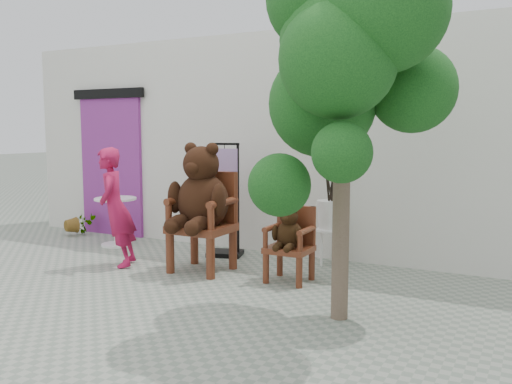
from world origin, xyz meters
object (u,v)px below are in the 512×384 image
at_px(chair_small, 290,236).
at_px(stool_bucket, 329,214).
at_px(person, 116,208).
at_px(cafe_table, 116,216).
at_px(chair_big, 202,200).
at_px(tree, 345,54).
at_px(display_stand, 225,213).

relative_size(chair_small, stool_bucket, 0.59).
height_order(chair_small, person, person).
xyz_separation_m(cafe_table, stool_bucket, (3.14, 0.37, 0.20)).
bearing_deg(person, stool_bucket, 88.47).
height_order(chair_small, cafe_table, chair_small).
xyz_separation_m(chair_big, chair_small, (1.11, 0.08, -0.35)).
xyz_separation_m(person, stool_bucket, (2.30, 1.28, -0.09)).
height_order(chair_big, cafe_table, chair_big).
distance_m(chair_big, cafe_table, 2.04).
xyz_separation_m(stool_bucket, tree, (0.79, -1.86, 1.67)).
bearing_deg(cafe_table, chair_big, -17.72).
xyz_separation_m(chair_small, tree, (0.92, -0.97, 1.81)).
distance_m(chair_small, person, 2.22).
relative_size(stool_bucket, tree, 0.46).
bearing_deg(stool_bucket, display_stand, -172.87).
distance_m(cafe_table, tree, 4.61).
relative_size(cafe_table, stool_bucket, 0.48).
bearing_deg(person, chair_small, 69.41).
height_order(person, stool_bucket, person).
height_order(chair_small, stool_bucket, stool_bucket).
xyz_separation_m(cafe_table, tree, (3.93, -1.49, 1.88)).
relative_size(chair_small, person, 0.58).
height_order(person, display_stand, display_stand).
bearing_deg(person, cafe_table, -168.12).
height_order(stool_bucket, tree, tree).
relative_size(chair_big, display_stand, 1.02).
xyz_separation_m(display_stand, stool_bucket, (1.40, 0.18, 0.06)).
distance_m(display_stand, tree, 3.27).
xyz_separation_m(chair_big, display_stand, (-0.16, 0.80, -0.27)).
height_order(chair_small, display_stand, display_stand).
distance_m(chair_big, tree, 2.65).
relative_size(chair_big, tree, 0.49).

